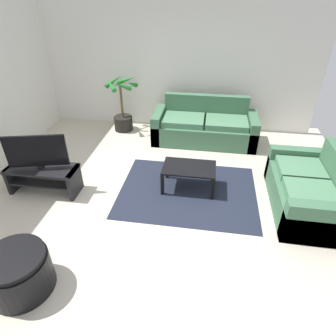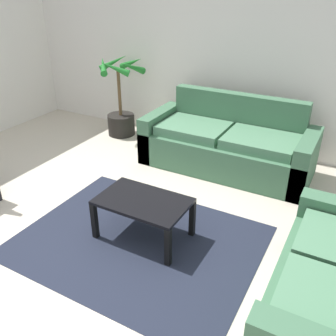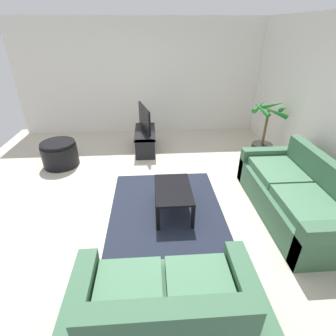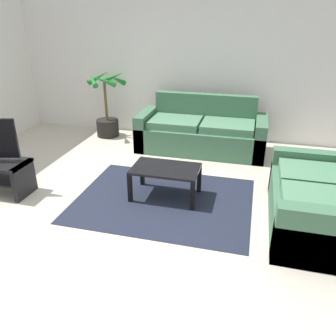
{
  "view_description": "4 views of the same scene",
  "coord_description": "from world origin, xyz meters",
  "px_view_note": "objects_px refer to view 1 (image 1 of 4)",
  "views": [
    {
      "loc": [
        0.76,
        -3.31,
        2.86
      ],
      "look_at": [
        0.18,
        0.4,
        0.43
      ],
      "focal_mm": 30.52,
      "sensor_mm": 36.0,
      "label": 1
    },
    {
      "loc": [
        2.09,
        -1.86,
        2.23
      ],
      "look_at": [
        0.58,
        0.87,
        0.6
      ],
      "focal_mm": 39.22,
      "sensor_mm": 36.0,
      "label": 2
    },
    {
      "loc": [
        3.62,
        0.23,
        2.49
      ],
      "look_at": [
        0.14,
        0.47,
        0.55
      ],
      "focal_mm": 27.42,
      "sensor_mm": 36.0,
      "label": 3
    },
    {
      "loc": [
        1.51,
        -3.2,
        2.18
      ],
      "look_at": [
        0.57,
        0.4,
        0.47
      ],
      "focal_mm": 36.21,
      "sensor_mm": 36.0,
      "label": 4
    }
  ],
  "objects_px": {
    "couch_main": "(204,127)",
    "tv": "(36,151)",
    "ottoman": "(18,272)",
    "coffee_table": "(189,170)",
    "tv_stand": "(43,176)",
    "couch_loveseat": "(308,191)",
    "potted_palm": "(123,112)"
  },
  "relations": [
    {
      "from": "tv_stand",
      "to": "tv",
      "type": "distance_m",
      "value": 0.44
    },
    {
      "from": "coffee_table",
      "to": "ottoman",
      "type": "xyz_separation_m",
      "value": [
        -1.65,
        -2.13,
        -0.1
      ]
    },
    {
      "from": "couch_loveseat",
      "to": "coffee_table",
      "type": "height_order",
      "value": "couch_loveseat"
    },
    {
      "from": "coffee_table",
      "to": "ottoman",
      "type": "distance_m",
      "value": 2.7
    },
    {
      "from": "coffee_table",
      "to": "potted_palm",
      "type": "bearing_deg",
      "value": 129.7
    },
    {
      "from": "couch_main",
      "to": "couch_loveseat",
      "type": "xyz_separation_m",
      "value": [
        1.61,
        -1.99,
        -0.0
      ]
    },
    {
      "from": "couch_loveseat",
      "to": "ottoman",
      "type": "xyz_separation_m",
      "value": [
        -3.42,
        -1.91,
        -0.05
      ]
    },
    {
      "from": "couch_loveseat",
      "to": "tv",
      "type": "distance_m",
      "value": 4.09
    },
    {
      "from": "couch_main",
      "to": "tv_stand",
      "type": "distance_m",
      "value": 3.29
    },
    {
      "from": "tv",
      "to": "coffee_table",
      "type": "xyz_separation_m",
      "value": [
        2.29,
        0.43,
        -0.39
      ]
    },
    {
      "from": "couch_main",
      "to": "ottoman",
      "type": "bearing_deg",
      "value": -114.9
    },
    {
      "from": "couch_main",
      "to": "tv",
      "type": "xyz_separation_m",
      "value": [
        -2.45,
        -2.19,
        0.43
      ]
    },
    {
      "from": "coffee_table",
      "to": "ottoman",
      "type": "bearing_deg",
      "value": -127.64
    },
    {
      "from": "potted_palm",
      "to": "ottoman",
      "type": "relative_size",
      "value": 1.77
    },
    {
      "from": "tv",
      "to": "coffee_table",
      "type": "relative_size",
      "value": 1.06
    },
    {
      "from": "tv_stand",
      "to": "coffee_table",
      "type": "height_order",
      "value": "tv_stand"
    },
    {
      "from": "coffee_table",
      "to": "tv_stand",
      "type": "bearing_deg",
      "value": -169.31
    },
    {
      "from": "couch_loveseat",
      "to": "potted_palm",
      "type": "relative_size",
      "value": 1.3
    },
    {
      "from": "couch_main",
      "to": "tv_stand",
      "type": "xyz_separation_m",
      "value": [
        -2.45,
        -2.2,
        -0.01
      ]
    },
    {
      "from": "ottoman",
      "to": "tv",
      "type": "bearing_deg",
      "value": 110.66
    },
    {
      "from": "couch_main",
      "to": "tv_stand",
      "type": "height_order",
      "value": "couch_main"
    },
    {
      "from": "tv_stand",
      "to": "tv",
      "type": "height_order",
      "value": "tv"
    },
    {
      "from": "coffee_table",
      "to": "couch_main",
      "type": "bearing_deg",
      "value": 84.72
    },
    {
      "from": "couch_main",
      "to": "tv",
      "type": "distance_m",
      "value": 3.32
    },
    {
      "from": "couch_main",
      "to": "ottoman",
      "type": "distance_m",
      "value": 4.3
    },
    {
      "from": "tv",
      "to": "ottoman",
      "type": "height_order",
      "value": "tv"
    },
    {
      "from": "couch_main",
      "to": "ottoman",
      "type": "relative_size",
      "value": 3.08
    },
    {
      "from": "couch_loveseat",
      "to": "tv",
      "type": "xyz_separation_m",
      "value": [
        -4.06,
        -0.21,
        0.44
      ]
    },
    {
      "from": "ottoman",
      "to": "couch_main",
      "type": "bearing_deg",
      "value": 65.1
    },
    {
      "from": "tv",
      "to": "potted_palm",
      "type": "bearing_deg",
      "value": 76.32
    },
    {
      "from": "couch_loveseat",
      "to": "couch_main",
      "type": "bearing_deg",
      "value": 129.03
    },
    {
      "from": "tv",
      "to": "ottoman",
      "type": "bearing_deg",
      "value": -69.34
    }
  ]
}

